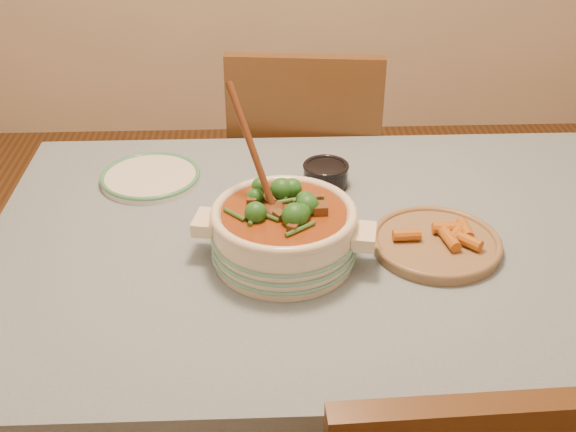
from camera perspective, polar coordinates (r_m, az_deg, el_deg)
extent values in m
cube|color=brown|center=(1.69, 4.91, -2.56)|extent=(1.60, 1.00, 0.05)
cube|color=gray|center=(1.68, 4.95, -1.77)|extent=(1.68, 1.08, 0.01)
cylinder|color=brown|center=(2.31, -15.17, -4.59)|extent=(0.07, 0.07, 0.70)
cylinder|color=brown|center=(2.43, 20.67, -3.63)|extent=(0.07, 0.07, 0.70)
cylinder|color=#ECE2C6|center=(1.56, -0.32, -1.62)|extent=(0.36, 0.36, 0.12)
torus|color=#ECE2C6|center=(1.53, -0.33, 0.26)|extent=(0.31, 0.31, 0.02)
cube|color=#ECE2C6|center=(1.54, 6.02, -1.62)|extent=(0.06, 0.09, 0.03)
cube|color=#ECE2C6|center=(1.59, -6.48, -0.52)|extent=(0.06, 0.09, 0.03)
cylinder|color=#964515|center=(1.53, -0.33, 0.01)|extent=(0.27, 0.27, 0.02)
cylinder|color=white|center=(1.93, -10.80, 2.97)|extent=(0.31, 0.31, 0.02)
torus|color=#449766|center=(1.93, -10.82, 3.18)|extent=(0.26, 0.26, 0.01)
cylinder|color=black|center=(1.87, 2.99, 3.19)|extent=(0.14, 0.14, 0.06)
torus|color=black|center=(1.85, 3.02, 3.97)|extent=(0.12, 0.12, 0.01)
cylinder|color=black|center=(1.86, 3.01, 3.66)|extent=(0.10, 0.10, 0.01)
cylinder|color=#8E754F|center=(1.66, 11.59, -2.22)|extent=(0.32, 0.32, 0.02)
torus|color=#8E754F|center=(1.65, 11.62, -1.93)|extent=(0.29, 0.29, 0.02)
cube|color=#57391A|center=(2.48, 1.42, 3.29)|extent=(0.51, 0.51, 0.04)
cube|color=#57391A|center=(2.18, 1.26, 6.40)|extent=(0.46, 0.09, 0.49)
cylinder|color=#57391A|center=(2.78, 5.60, 0.59)|extent=(0.04, 0.04, 0.49)
cylinder|color=#57391A|center=(2.79, -2.54, 0.87)|extent=(0.04, 0.04, 0.49)
cylinder|color=#57391A|center=(2.45, 5.78, -4.17)|extent=(0.04, 0.04, 0.49)
cylinder|color=#57391A|center=(2.46, -3.47, -3.84)|extent=(0.04, 0.04, 0.49)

